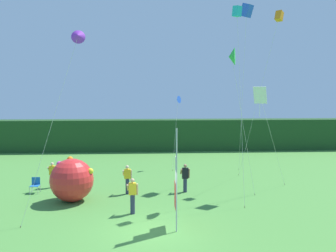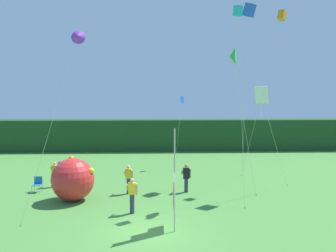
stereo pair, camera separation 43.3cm
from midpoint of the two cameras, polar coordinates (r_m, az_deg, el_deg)
name	(u,v)px [view 1 (the left image)]	position (r m, az deg, el deg)	size (l,w,h in m)	color
ground_plane	(152,231)	(15.47, -3.37, -16.54)	(120.00, 120.00, 0.00)	#478438
distant_treeline	(149,135)	(36.65, -3.46, -1.45)	(80.00, 2.40, 3.19)	#1E421E
banner_flag	(176,181)	(15.00, 0.46, -8.88)	(0.06, 1.03, 4.34)	#B7B7BC
person_near_banner	(52,174)	(23.09, -18.69, -7.39)	(0.55, 0.48, 1.58)	black
person_mid_field	(185,177)	(20.91, 2.19, -8.27)	(0.55, 0.48, 1.67)	#2D334C
person_far_left	(133,195)	(17.29, -6.48, -11.01)	(0.55, 0.48, 1.73)	#2D334C
person_far_right	(127,179)	(20.65, -7.18, -8.46)	(0.55, 0.48, 1.67)	#2D334C
inflatable_balloon	(72,180)	(19.80, -15.89, -8.40)	(2.33, 2.31, 2.37)	red
folding_chair	(35,184)	(22.33, -21.19, -8.74)	(0.51, 0.51, 0.89)	#BCBCC1
kite_cyan_box_0	(237,14)	(19.64, 10.46, 17.45)	(0.52, 1.78, 10.35)	brown
kite_white_diamond_1	(261,99)	(20.28, 14.22, 4.23)	(2.89, 2.66, 6.16)	brown
kite_orange_box_2	(279,18)	(24.32, 16.96, 16.42)	(2.21, 2.43, 11.04)	brown
kite_blue_box_3	(247,11)	(25.03, 12.09, 17.70)	(0.92, 3.14, 11.76)	brown
kite_purple_delta_4	(78,37)	(17.36, -15.10, 13.67)	(2.65, 1.99, 8.75)	brown
kite_blue_delta_5	(178,100)	(27.94, 1.17, 4.21)	(0.86, 1.96, 5.66)	brown
kite_green_delta_6	(232,57)	(19.46, 9.64, 10.95)	(1.91, 1.05, 8.22)	brown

